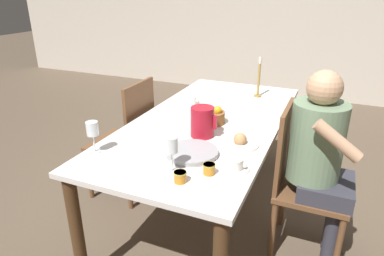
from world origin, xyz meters
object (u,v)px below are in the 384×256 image
at_px(red_pitcher, 202,122).
at_px(bread_plate, 240,142).
at_px(person_seated, 321,154).
at_px(fruit_bowl, 212,116).
at_px(candlestick_tall, 259,82).
at_px(teacup_across, 191,101).
at_px(jam_jar_red, 180,176).
at_px(serving_tray, 192,152).
at_px(jam_jar_amber, 209,168).
at_px(wine_glass_juice, 92,130).
at_px(chair_person_side, 300,179).
at_px(teacup_near_person, 235,165).
at_px(chair_opposite, 128,138).
at_px(wine_glass_water, 171,146).

relative_size(red_pitcher, bread_plate, 0.86).
distance_m(person_seated, red_pitcher, 0.70).
bearing_deg(fruit_bowl, candlestick_tall, 78.19).
relative_size(teacup_across, bread_plate, 0.68).
relative_size(teacup_across, jam_jar_red, 2.40).
xyz_separation_m(serving_tray, jam_jar_amber, (0.16, -0.15, 0.01)).
height_order(wine_glass_juice, candlestick_tall, candlestick_tall).
bearing_deg(chair_person_side, serving_tray, -54.31).
relative_size(person_seated, fruit_bowl, 6.80).
relative_size(bread_plate, jam_jar_amber, 3.54).
xyz_separation_m(red_pitcher, fruit_bowl, (-0.02, 0.22, -0.05)).
bearing_deg(wine_glass_juice, jam_jar_red, -9.56).
distance_m(chair_person_side, red_pitcher, 0.69).
bearing_deg(serving_tray, teacup_near_person, -12.61).
xyz_separation_m(red_pitcher, teacup_across, (-0.30, 0.53, -0.07)).
bearing_deg(teacup_across, chair_person_side, -23.94).
bearing_deg(red_pitcher, bread_plate, -8.36).
relative_size(chair_opposite, serving_tray, 3.29).
xyz_separation_m(chair_opposite, bread_plate, (0.95, -0.28, 0.26)).
height_order(chair_opposite, person_seated, person_seated).
bearing_deg(bread_plate, person_seated, 17.89).
bearing_deg(chair_person_side, wine_glass_juice, -61.33).
bearing_deg(red_pitcher, fruit_bowl, 95.16).
distance_m(chair_opposite, red_pitcher, 0.82).
bearing_deg(serving_tray, bread_plate, 47.38).
xyz_separation_m(chair_person_side, chair_opposite, (-1.30, 0.11, 0.00)).
height_order(teacup_near_person, serving_tray, teacup_near_person).
bearing_deg(jam_jar_red, serving_tray, 102.39).
bearing_deg(chair_opposite, fruit_bowl, -91.66).
height_order(chair_opposite, jam_jar_red, chair_opposite).
xyz_separation_m(wine_glass_water, candlestick_tall, (0.10, 1.38, -0.01)).
bearing_deg(chair_opposite, teacup_near_person, -118.99).
xyz_separation_m(wine_glass_water, jam_jar_amber, (0.18, 0.05, -0.11)).
distance_m(teacup_across, fruit_bowl, 0.42).
relative_size(chair_person_side, wine_glass_juice, 5.26).
distance_m(fruit_bowl, candlestick_tall, 0.72).
relative_size(red_pitcher, wine_glass_juice, 1.03).
distance_m(wine_glass_water, jam_jar_red, 0.15).
bearing_deg(candlestick_tall, chair_person_side, -59.24).
distance_m(person_seated, wine_glass_water, 0.89).
relative_size(wine_glass_juice, jam_jar_amber, 2.93).
height_order(serving_tray, jam_jar_red, jam_jar_red).
height_order(jam_jar_red, candlestick_tall, candlestick_tall).
xyz_separation_m(wine_glass_juice, candlestick_tall, (0.58, 1.36, -0.00)).
relative_size(person_seated, serving_tray, 4.10).
xyz_separation_m(teacup_near_person, fruit_bowl, (-0.32, 0.54, 0.02)).
bearing_deg(jam_jar_red, wine_glass_juice, 170.44).
relative_size(chair_opposite, bread_plate, 4.36).
bearing_deg(chair_opposite, wine_glass_juice, -159.88).
bearing_deg(jam_jar_red, teacup_near_person, 47.43).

